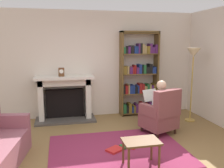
# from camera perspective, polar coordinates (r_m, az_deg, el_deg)

# --- Properties ---
(ground) EXTENTS (14.00, 14.00, 0.00)m
(ground) POSITION_cam_1_polar(r_m,az_deg,el_deg) (4.21, 2.30, -17.07)
(ground) COLOR olive
(back_wall) EXTENTS (5.60, 0.10, 2.70)m
(back_wall) POSITION_cam_1_polar(r_m,az_deg,el_deg) (6.28, -3.56, 4.70)
(back_wall) COLOR silver
(back_wall) RESTS_ON ground
(side_wall_right) EXTENTS (0.10, 5.20, 2.70)m
(side_wall_right) POSITION_cam_1_polar(r_m,az_deg,el_deg) (6.10, 24.02, 3.73)
(side_wall_right) COLOR silver
(side_wall_right) RESTS_ON ground
(area_rug) EXTENTS (2.40, 1.80, 0.01)m
(area_rug) POSITION_cam_1_polar(r_m,az_deg,el_deg) (4.47, 1.29, -15.31)
(area_rug) COLOR #852747
(area_rug) RESTS_ON ground
(fireplace) EXTENTS (1.45, 0.64, 1.11)m
(fireplace) POSITION_cam_1_polar(r_m,az_deg,el_deg) (6.08, -11.12, -2.94)
(fireplace) COLOR #4C4742
(fireplace) RESTS_ON ground
(mantel_clock) EXTENTS (0.14, 0.14, 0.20)m
(mantel_clock) POSITION_cam_1_polar(r_m,az_deg,el_deg) (5.87, -11.92, 2.78)
(mantel_clock) COLOR brown
(mantel_clock) RESTS_ON fireplace
(bookshelf) EXTENTS (1.00, 0.32, 2.20)m
(bookshelf) POSITION_cam_1_polar(r_m,az_deg,el_deg) (6.37, 6.45, 1.98)
(bookshelf) COLOR brown
(bookshelf) RESTS_ON ground
(armchair_reading) EXTENTS (0.82, 0.81, 0.97)m
(armchair_reading) POSITION_cam_1_polar(r_m,az_deg,el_deg) (5.17, 11.54, -7.04)
(armchair_reading) COLOR #331E14
(armchair_reading) RESTS_ON ground
(seated_reader) EXTENTS (0.49, 0.59, 1.14)m
(seated_reader) POSITION_cam_1_polar(r_m,az_deg,el_deg) (5.20, 10.70, -4.67)
(seated_reader) COLOR silver
(seated_reader) RESTS_ON ground
(side_table) EXTENTS (0.56, 0.39, 0.43)m
(side_table) POSITION_cam_1_polar(r_m,az_deg,el_deg) (3.81, 6.89, -14.07)
(side_table) COLOR brown
(side_table) RESTS_ON ground
(scattered_books) EXTENTS (0.60, 0.39, 0.04)m
(scattered_books) POSITION_cam_1_polar(r_m,az_deg,el_deg) (4.49, 2.40, -14.87)
(scattered_books) COLOR #267233
(scattered_books) RESTS_ON area_rug
(floor_lamp) EXTENTS (0.32, 0.32, 1.78)m
(floor_lamp) POSITION_cam_1_polar(r_m,az_deg,el_deg) (6.04, 18.70, 5.57)
(floor_lamp) COLOR #B7933F
(floor_lamp) RESTS_ON ground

